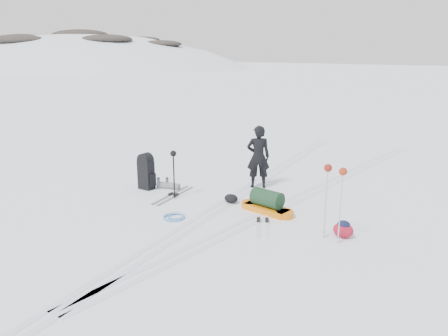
{
  "coord_description": "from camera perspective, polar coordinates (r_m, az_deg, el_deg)",
  "views": [
    {
      "loc": [
        5.34,
        -8.19,
        3.66
      ],
      "look_at": [
        0.05,
        0.13,
        0.95
      ],
      "focal_mm": 35.0,
      "sensor_mm": 36.0,
      "label": 1
    }
  ],
  "objects": [
    {
      "name": "ground",
      "position": [
        10.44,
        -0.63,
        -5.16
      ],
      "size": [
        200.0,
        200.0,
        0.0
      ],
      "primitive_type": "plane",
      "color": "white",
      "rests_on": "ground"
    },
    {
      "name": "small_daypack",
      "position": [
        9.12,
        15.31,
        -7.72
      ],
      "size": [
        0.45,
        0.36,
        0.35
      ],
      "rotation": [
        0.0,
        0.0,
        -0.14
      ],
      "color": "maroon",
      "rests_on": "ground"
    },
    {
      "name": "stuff_sack",
      "position": [
        10.7,
        0.94,
        -4.01
      ],
      "size": [
        0.39,
        0.31,
        0.22
      ],
      "rotation": [
        0.0,
        0.0,
        -0.15
      ],
      "color": "black",
      "rests_on": "ground"
    },
    {
      "name": "rope_coil",
      "position": [
        9.86,
        -6.47,
        -6.34
      ],
      "size": [
        0.51,
        0.51,
        0.06
      ],
      "rotation": [
        0.0,
        0.0,
        -0.03
      ],
      "color": "#5692D0",
      "rests_on": "ground"
    },
    {
      "name": "expedition_rucksack",
      "position": [
        11.83,
        -9.79,
        -0.58
      ],
      "size": [
        1.02,
        0.62,
        0.99
      ],
      "rotation": [
        0.0,
        0.0,
        -0.02
      ],
      "color": "black",
      "rests_on": "ground"
    },
    {
      "name": "ski_tracks",
      "position": [
        10.86,
        4.62,
        -4.36
      ],
      "size": [
        3.38,
        17.97,
        0.01
      ],
      "color": "silver",
      "rests_on": "ground"
    },
    {
      "name": "ski_poles_black",
      "position": [
        10.85,
        -6.63,
        1.13
      ],
      "size": [
        0.15,
        0.16,
        1.24
      ],
      "rotation": [
        0.0,
        0.0,
        -0.16
      ],
      "color": "black",
      "rests_on": "ground"
    },
    {
      "name": "thermos_pair",
      "position": [
        11.92,
        -8.0,
        -1.94
      ],
      "size": [
        0.23,
        0.27,
        0.31
      ],
      "rotation": [
        0.0,
        0.0,
        0.1
      ],
      "color": "slate",
      "rests_on": "ground"
    },
    {
      "name": "ski_poles_silver",
      "position": [
        8.54,
        14.28,
        -1.33
      ],
      "size": [
        0.47,
        0.24,
        1.52
      ],
      "rotation": [
        0.0,
        0.0,
        -0.11
      ],
      "color": "#B8BABF",
      "rests_on": "ground"
    },
    {
      "name": "touring_skis_grey",
      "position": [
        11.31,
        -6.65,
        -3.54
      ],
      "size": [
        0.41,
        1.66,
        0.06
      ],
      "rotation": [
        0.0,
        0.0,
        1.67
      ],
      "color": "gray",
      "rests_on": "ground"
    },
    {
      "name": "touring_skis_white",
      "position": [
        9.64,
        5.06,
        -6.9
      ],
      "size": [
        1.09,
        1.76,
        0.07
      ],
      "rotation": [
        0.0,
        0.0,
        -1.09
      ],
      "color": "silver",
      "rests_on": "ground"
    },
    {
      "name": "skier",
      "position": [
        11.72,
        4.49,
        1.47
      ],
      "size": [
        0.74,
        0.68,
        1.71
      ],
      "primitive_type": "imported",
      "rotation": [
        0.0,
        0.0,
        3.7
      ],
      "color": "black",
      "rests_on": "ground"
    },
    {
      "name": "pulk_sled",
      "position": [
        10.13,
        5.64,
        -4.64
      ],
      "size": [
        1.44,
        0.62,
        0.54
      ],
      "rotation": [
        0.0,
        0.0,
        -0.16
      ],
      "color": "orange",
      "rests_on": "ground"
    }
  ]
}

